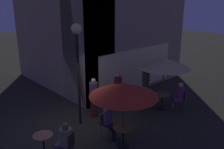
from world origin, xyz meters
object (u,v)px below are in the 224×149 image
(patio_umbrella_0, at_px, (164,63))
(patron_standing_4, at_px, (146,82))
(cafe_chair_2, at_px, (106,123))
(patron_seated_1, at_px, (109,120))
(patron_seated_2, at_px, (65,139))
(patron_standing_3, at_px, (118,91))
(patio_umbrella_1, at_px, (124,90))
(patron_standing_5, at_px, (94,98))
(cafe_table_0, at_px, (162,99))
(cafe_chair_3, at_px, (69,144))
(cafe_chair_1, at_px, (142,98))
(patron_seated_0, at_px, (179,94))
(street_lamp_near_corner, at_px, (77,49))
(cafe_table_2, at_px, (43,142))
(cafe_chair_0, at_px, (182,98))
(cafe_table_1, at_px, (123,133))

(patio_umbrella_0, distance_m, patron_standing_4, 1.73)
(patio_umbrella_0, distance_m, cafe_chair_2, 3.68)
(patron_seated_1, distance_m, patron_seated_2, 1.78)
(patron_standing_3, distance_m, patron_standing_4, 1.73)
(patio_umbrella_1, xyz_separation_m, patron_standing_3, (1.85, 2.19, -1.16))
(patio_umbrella_0, distance_m, patron_seated_2, 5.29)
(patron_seated_2, relative_size, patron_standing_5, 0.75)
(cafe_table_0, bearing_deg, cafe_chair_3, -176.78)
(cafe_chair_1, bearing_deg, cafe_chair_2, -132.55)
(cafe_table_0, distance_m, cafe_chair_1, 0.89)
(cafe_chair_1, bearing_deg, patron_standing_5, -170.59)
(patron_seated_0, bearing_deg, patron_seated_1, 33.78)
(patron_seated_2, bearing_deg, cafe_chair_3, -180.00)
(street_lamp_near_corner, xyz_separation_m, cafe_chair_1, (2.72, -0.86, -2.44))
(patron_seated_0, bearing_deg, cafe_table_2, 29.60)
(patron_standing_5, bearing_deg, patio_umbrella_1, 87.84)
(street_lamp_near_corner, relative_size, cafe_table_2, 5.24)
(patio_umbrella_0, xyz_separation_m, patron_seated_0, (0.59, -0.46, -1.43))
(street_lamp_near_corner, distance_m, cafe_chair_2, 2.83)
(cafe_chair_1, bearing_deg, patio_umbrella_1, -116.31)
(cafe_chair_3, xyz_separation_m, patron_seated_1, (1.71, 0.10, 0.15))
(cafe_chair_0, relative_size, patron_seated_1, 0.68)
(patio_umbrella_1, bearing_deg, cafe_chair_2, 91.71)
(cafe_chair_2, height_order, patron_standing_5, patron_standing_5)
(patron_seated_0, height_order, patron_standing_3, patron_standing_3)
(patron_standing_4, bearing_deg, cafe_chair_1, -145.09)
(cafe_table_2, xyz_separation_m, patron_standing_3, (4.05, 0.91, 0.36))
(patio_umbrella_0, height_order, cafe_chair_3, patio_umbrella_0)
(cafe_table_1, bearing_deg, patron_seated_2, 159.02)
(patron_standing_4, bearing_deg, street_lamp_near_corner, 178.00)
(cafe_table_1, distance_m, patron_seated_1, 0.71)
(patron_standing_5, bearing_deg, cafe_table_1, 87.84)
(cafe_table_2, relative_size, patron_standing_5, 0.44)
(cafe_table_1, relative_size, patio_umbrella_1, 0.32)
(cafe_chair_0, bearing_deg, patron_standing_5, 6.98)
(patron_standing_4, relative_size, patron_standing_5, 1.07)
(cafe_chair_3, height_order, patron_standing_4, patron_standing_4)
(patron_seated_2, height_order, patron_standing_5, patron_standing_5)
(patio_umbrella_1, distance_m, patron_standing_5, 2.69)
(patron_seated_0, bearing_deg, street_lamp_near_corner, 13.35)
(street_lamp_near_corner, relative_size, patron_standing_3, 2.30)
(cafe_chair_2, xyz_separation_m, patron_seated_0, (3.92, -0.42, 0.15))
(patron_standing_4, bearing_deg, patron_standing_5, 175.50)
(cafe_table_1, distance_m, patio_umbrella_1, 1.51)
(patron_seated_2, bearing_deg, cafe_chair_1, -115.13)
(street_lamp_near_corner, bearing_deg, patron_standing_4, -2.74)
(street_lamp_near_corner, xyz_separation_m, cafe_table_0, (3.45, -1.38, -2.50))
(patio_umbrella_1, height_order, patron_seated_0, patio_umbrella_1)
(cafe_chair_1, relative_size, patron_seated_0, 0.77)
(cafe_chair_2, distance_m, cafe_chair_3, 1.72)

